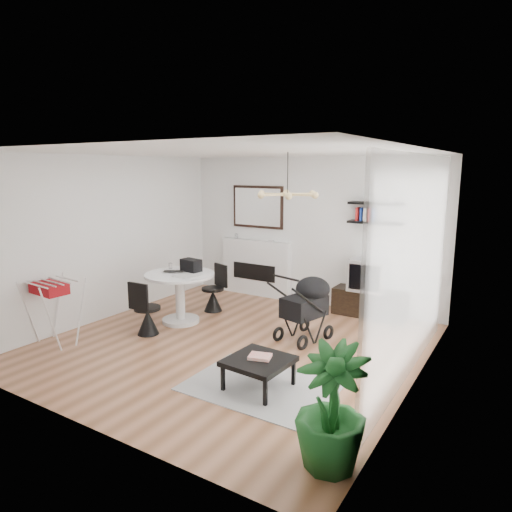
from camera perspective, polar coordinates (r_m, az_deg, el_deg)
The scene contains 25 objects.
floor at distance 6.69m, azimuth -2.94°, elevation -10.97°, with size 5.00×5.00×0.00m, color brown.
ceiling at distance 6.21m, azimuth -3.19°, elevation 12.83°, with size 5.00×5.00×0.00m, color white.
wall_back at distance 8.46m, azimuth 6.65°, elevation 3.09°, with size 5.00×5.00×0.00m, color white.
wall_left at distance 7.99m, azimuth -17.98°, elevation 2.17°, with size 5.00×5.00×0.00m, color white.
wall_right at distance 5.32m, azimuth 19.66°, elevation -2.12°, with size 5.00×5.00×0.00m, color white.
sheer_curtain at distance 5.53m, azimuth 19.09°, elevation -1.60°, with size 0.04×3.60×2.60m, color white.
fireplace at distance 9.02m, azimuth 0.01°, elevation -0.63°, with size 1.50×0.17×2.16m.
shelf_lower at distance 7.85m, azimuth 14.66°, elevation 4.05°, with size 0.90×0.25×0.04m, color black.
shelf_upper at distance 7.82m, azimuth 14.77°, elevation 6.38°, with size 0.90×0.25×0.04m, color black.
pendant_lamp at distance 6.11m, azimuth 3.94°, elevation 7.69°, with size 0.90×0.90×0.10m, color tan, non-canonical shape.
tv_console at distance 8.04m, azimuth 13.99°, elevation -5.76°, with size 1.22×0.43×0.46m, color black.
crt_tv at distance 7.92m, azimuth 13.96°, elevation -2.29°, with size 0.61×0.54×0.54m.
dining_table at distance 7.53m, azimuth -9.49°, elevation -4.24°, with size 1.12×1.12×0.82m.
laptop at distance 7.50m, azimuth -10.33°, elevation -2.02°, with size 0.33×0.21×0.03m, color black.
black_bag at distance 7.58m, azimuth -8.12°, elevation -1.14°, with size 0.33×0.20×0.20m, color black.
newspaper at distance 7.25m, azimuth -8.71°, elevation -2.48°, with size 0.36×0.29×0.01m, color silver.
drinking_glass at distance 7.83m, azimuth -10.64°, elevation -1.22°, with size 0.06×0.06×0.10m, color white.
chair_far at distance 8.13m, azimuth -5.31°, elevation -5.06°, with size 0.43×0.44×0.82m.
chair_near at distance 7.16m, azimuth -13.49°, elevation -7.50°, with size 0.40×0.41×0.84m.
drying_rack at distance 7.15m, azimuth -23.87°, elevation -6.27°, with size 0.67×0.63×0.94m.
stroller at distance 6.79m, azimuth 6.34°, elevation -6.70°, with size 0.71×0.92×1.04m.
rug at distance 5.50m, azimuth 0.55°, elevation -15.98°, with size 1.67×1.20×0.01m, color gray.
coffee_table at distance 5.33m, azimuth 0.34°, elevation -13.11°, with size 0.72×0.72×0.35m.
magazines at distance 5.33m, azimuth 0.50°, elevation -12.46°, with size 0.25×0.19×0.04m, color #E44839.
potted_plant at distance 4.03m, azimuth 9.37°, elevation -18.18°, with size 0.61×0.61×1.08m, color #18551F.
Camera 1 is at (3.55, -5.09, 2.49)m, focal length 32.00 mm.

